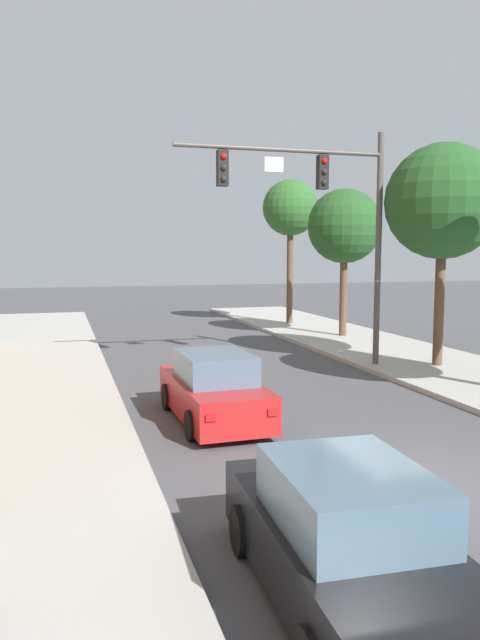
% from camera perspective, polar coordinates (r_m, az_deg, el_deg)
% --- Properties ---
extents(ground_plane, '(120.00, 120.00, 0.00)m').
position_cam_1_polar(ground_plane, '(10.77, 15.44, -14.80)').
color(ground_plane, '#4C4C51').
extents(traffic_signal_mast, '(6.85, 0.38, 7.50)m').
position_cam_1_polar(traffic_signal_mast, '(19.58, 7.95, 10.76)').
color(traffic_signal_mast, '#514C47').
rests_on(traffic_signal_mast, sidewalk_right).
extents(car_lead_red, '(1.90, 4.27, 1.60)m').
position_cam_1_polar(car_lead_red, '(13.92, -2.48, -6.59)').
color(car_lead_red, '#B21E1E').
rests_on(car_lead_red, ground).
extents(car_following_black, '(1.99, 4.31, 1.60)m').
position_cam_1_polar(car_following_black, '(7.13, 9.76, -19.80)').
color(car_following_black, black).
rests_on(car_following_black, ground).
extents(street_tree_second, '(3.69, 3.69, 7.15)m').
position_cam_1_polar(street_tree_second, '(20.76, 18.55, 10.46)').
color(street_tree_second, brown).
rests_on(street_tree_second, sidewalk_right).
extents(street_tree_third, '(3.24, 3.24, 6.44)m').
position_cam_1_polar(street_tree_third, '(27.15, 9.80, 8.63)').
color(street_tree_third, brown).
rests_on(street_tree_third, sidewalk_right).
extents(street_tree_farthest, '(2.85, 2.85, 7.37)m').
position_cam_1_polar(street_tree_farthest, '(31.61, 4.76, 10.34)').
color(street_tree_farthest, brown).
rests_on(street_tree_farthest, sidewalk_right).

